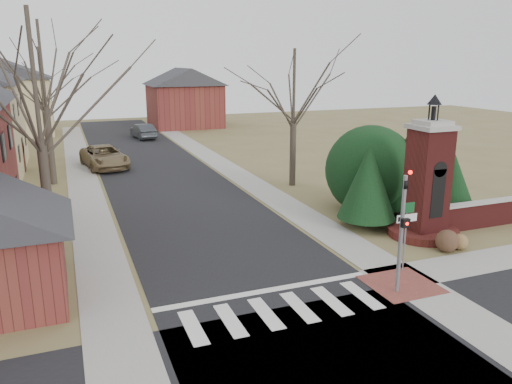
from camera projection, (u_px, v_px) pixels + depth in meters
name	position (u px, v px, depth m)	size (l,w,h in m)	color
ground	(293.00, 322.00, 15.51)	(120.00, 120.00, 0.00)	brown
main_street	(160.00, 175.00, 35.33)	(8.00, 70.00, 0.01)	black
cross_street	(343.00, 377.00, 12.80)	(120.00, 8.00, 0.01)	black
crosswalk_zone	(283.00, 310.00, 16.23)	(8.00, 2.20, 0.02)	silver
stop_bar	(265.00, 291.00, 17.58)	(8.00, 0.35, 0.02)	silver
sidewalk_right_main	(230.00, 169.00, 37.15)	(2.00, 60.00, 0.02)	gray
sidewalk_left	(83.00, 181.00, 33.51)	(2.00, 60.00, 0.02)	gray
curb_apron	(401.00, 284.00, 18.09)	(2.40, 2.40, 0.02)	brown
traffic_signal_pole	(403.00, 222.00, 16.87)	(0.28, 0.41, 4.50)	slate
sign_post	(406.00, 223.00, 18.76)	(0.90, 0.07, 2.75)	slate
brick_gate_monument	(427.00, 191.00, 22.60)	(3.20, 3.20, 6.47)	#5C1C1B
brick_garden_wall	(498.00, 212.00, 24.57)	(7.50, 0.50, 1.30)	#5C1C1B
house_distant_left	(1.00, 95.00, 53.47)	(10.80, 8.80, 8.53)	#C4BB82
house_distant_right	(184.00, 96.00, 60.62)	(8.80, 8.80, 7.30)	maroon
evergreen_near	(368.00, 181.00, 23.75)	(2.80, 2.80, 4.10)	#473D33
evergreen_mid	(409.00, 165.00, 25.91)	(3.40, 3.40, 4.70)	#473D33
evergreen_far	(452.00, 179.00, 25.88)	(2.40, 2.40, 3.30)	#473D33
evergreen_mass	(370.00, 166.00, 26.60)	(4.80, 4.80, 4.80)	black
bare_tree_0	(33.00, 65.00, 19.20)	(8.05, 8.05, 11.15)	#473D33
bare_tree_1	(41.00, 58.00, 30.83)	(8.40, 8.40, 11.64)	#473D33
bare_tree_2	(40.00, 71.00, 42.63)	(7.35, 7.35, 10.19)	#473D33
bare_tree_3	(294.00, 80.00, 30.84)	(7.00, 7.00, 9.70)	#473D33
pickup_truck	(104.00, 157.00, 37.69)	(2.74, 5.95, 1.65)	olive
distant_car	(143.00, 131.00, 51.71)	(1.63, 4.68, 1.54)	#373A3F
dry_shrub_left	(447.00, 241.00, 21.10)	(0.97, 0.97, 0.97)	#4D3423
dry_shrub_right	(460.00, 242.00, 21.38)	(0.70, 0.70, 0.70)	brown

